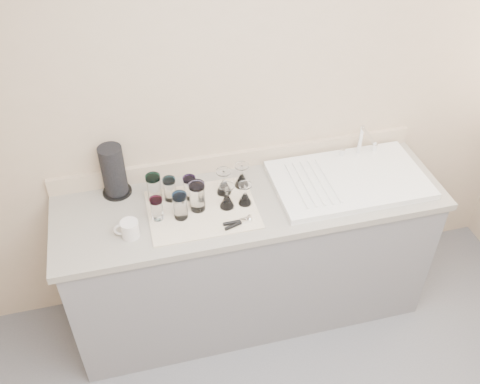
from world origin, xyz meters
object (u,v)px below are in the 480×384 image
object	(u,v)px
tumbler_lavender	(197,196)
goblet_front_left	(227,199)
sink_unit	(349,179)
paper_towel_roll	(114,171)
goblet_back_left	(224,185)
goblet_back_right	(242,179)
tumbler_magenta	(157,208)
tumbler_blue	(180,206)
can_opener	(238,223)
tumbler_purple	(190,187)
tumbler_cyan	(170,189)
white_mug	(129,229)
tumbler_teal	(154,187)
goblet_front_right	(245,197)

from	to	relation	value
tumbler_lavender	goblet_front_left	bearing A→B (deg)	-7.20
sink_unit	paper_towel_roll	bearing A→B (deg)	169.94
goblet_back_left	goblet_back_right	world-z (taller)	goblet_back_left
goblet_back_left	goblet_front_left	distance (m)	0.11
tumbler_magenta	tumbler_blue	bearing A→B (deg)	-10.43
can_opener	tumbler_purple	bearing A→B (deg)	126.72
tumbler_blue	tumbler_lavender	distance (m)	0.10
tumbler_cyan	white_mug	world-z (taller)	tumbler_cyan
tumbler_purple	goblet_back_right	distance (m)	0.29
goblet_front_left	can_opener	distance (m)	0.15
tumbler_teal	paper_towel_roll	xyz separation A→B (m)	(-0.19, 0.11, 0.06)
tumbler_teal	paper_towel_roll	world-z (taller)	paper_towel_roll
tumbler_cyan	paper_towel_roll	distance (m)	0.30
tumbler_lavender	goblet_front_right	size ratio (longest dim) A/B	1.30
tumbler_lavender	can_opener	world-z (taller)	tumbler_lavender
goblet_front_left	tumbler_lavender	bearing A→B (deg)	172.80
sink_unit	tumbler_teal	xyz separation A→B (m)	(-1.04, 0.11, 0.07)
goblet_front_right	paper_towel_roll	world-z (taller)	paper_towel_roll
sink_unit	goblet_back_right	world-z (taller)	sink_unit
tumbler_lavender	goblet_back_left	xyz separation A→B (m)	(0.16, 0.09, -0.03)
tumbler_blue	goblet_back_left	bearing A→B (deg)	28.26
goblet_back_left	goblet_front_right	distance (m)	0.14
tumbler_cyan	goblet_back_left	size ratio (longest dim) A/B	0.94
goblet_front_right	can_opener	size ratio (longest dim) A/B	0.85
tumbler_blue	goblet_back_left	distance (m)	0.29
paper_towel_roll	tumbler_blue	bearing A→B (deg)	-43.28
white_mug	tumbler_purple	bearing A→B (deg)	31.33
tumbler_purple	paper_towel_roll	bearing A→B (deg)	158.67
goblet_front_right	white_mug	size ratio (longest dim) A/B	0.97
tumbler_cyan	white_mug	distance (m)	0.32
tumbler_blue	tumbler_magenta	bearing A→B (deg)	169.57
sink_unit	tumbler_purple	bearing A→B (deg)	175.09
tumbler_blue	goblet_back_right	distance (m)	0.39
tumbler_magenta	goblet_back_right	world-z (taller)	goblet_back_right
tumbler_purple	can_opener	size ratio (longest dim) A/B	0.91
tumbler_purple	can_opener	xyz separation A→B (m)	(0.19, -0.26, -0.06)
sink_unit	tumbler_magenta	distance (m)	1.05
tumbler_lavender	goblet_back_left	size ratio (longest dim) A/B	1.15
white_mug	goblet_back_right	bearing A→B (deg)	20.75
tumbler_magenta	can_opener	bearing A→B (deg)	-20.59
tumbler_lavender	white_mug	world-z (taller)	tumbler_lavender
tumbler_magenta	tumbler_lavender	xyz separation A→B (m)	(0.21, 0.02, 0.02)
tumbler_teal	goblet_front_left	xyz separation A→B (m)	(0.35, -0.15, -0.03)
tumbler_blue	goblet_front_right	size ratio (longest dim) A/B	1.17
paper_towel_roll	white_mug	bearing A→B (deg)	-83.87
tumbler_blue	white_mug	size ratio (longest dim) A/B	1.14
tumbler_cyan	goblet_front_right	distance (m)	0.39
goblet_back_left	tumbler_purple	bearing A→B (deg)	179.64
goblet_front_left	tumbler_magenta	bearing A→B (deg)	-179.81
tumbler_blue	paper_towel_roll	distance (m)	0.41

